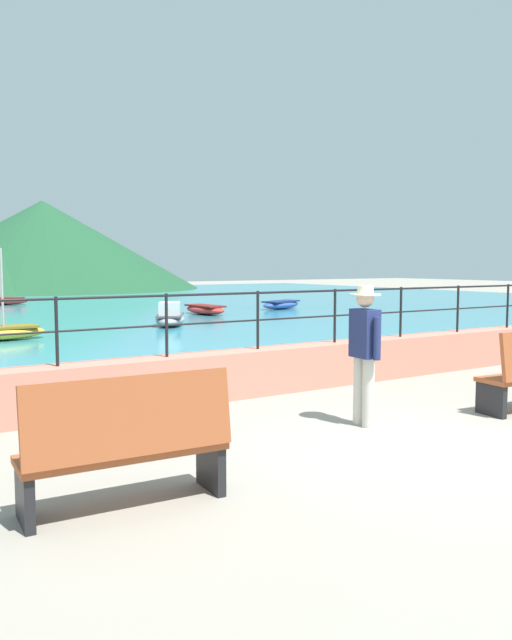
{
  "coord_description": "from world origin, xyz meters",
  "views": [
    {
      "loc": [
        -5.22,
        -4.94,
        2.02
      ],
      "look_at": [
        0.29,
        3.7,
        1.1
      ],
      "focal_mm": 35.34,
      "sensor_mm": 36.0,
      "label": 1
    }
  ],
  "objects_px": {
    "bench_main": "(127,443)",
    "boat_1": "(205,309)",
    "person_walking": "(364,348)",
    "boat_3": "(281,304)",
    "boat_5": "(3,301)",
    "boat_4": "(170,317)",
    "boat_0": "(0,332)"
  },
  "relations": [
    {
      "from": "boat_3",
      "to": "boat_4",
      "type": "distance_m",
      "value": 8.32
    },
    {
      "from": "bench_main",
      "to": "boat_5",
      "type": "height_order",
      "value": "boat_5"
    },
    {
      "from": "boat_4",
      "to": "boat_1",
      "type": "bearing_deg",
      "value": 47.89
    },
    {
      "from": "person_walking",
      "to": "bench_main",
      "type": "bearing_deg",
      "value": -163.96
    },
    {
      "from": "bench_main",
      "to": "person_walking",
      "type": "relative_size",
      "value": 0.99
    },
    {
      "from": "bench_main",
      "to": "boat_3",
      "type": "height_order",
      "value": "bench_main"
    },
    {
      "from": "person_walking",
      "to": "boat_1",
      "type": "bearing_deg",
      "value": 68.77
    },
    {
      "from": "person_walking",
      "to": "boat_3",
      "type": "xyz_separation_m",
      "value": [
        10.31,
        16.66,
        -0.72
      ]
    },
    {
      "from": "boat_1",
      "to": "boat_3",
      "type": "relative_size",
      "value": 0.96
    },
    {
      "from": "person_walking",
      "to": "boat_0",
      "type": "relative_size",
      "value": 0.74
    },
    {
      "from": "boat_1",
      "to": "boat_5",
      "type": "height_order",
      "value": "boat_5"
    },
    {
      "from": "boat_1",
      "to": "boat_5",
      "type": "distance_m",
      "value": 11.61
    },
    {
      "from": "boat_4",
      "to": "boat_5",
      "type": "xyz_separation_m",
      "value": [
        -2.48,
        13.58,
        -0.07
      ]
    },
    {
      "from": "boat_1",
      "to": "boat_0",
      "type": "bearing_deg",
      "value": -151.34
    },
    {
      "from": "person_walking",
      "to": "boat_5",
      "type": "height_order",
      "value": "boat_5"
    },
    {
      "from": "bench_main",
      "to": "person_walking",
      "type": "bearing_deg",
      "value": 16.04
    },
    {
      "from": "person_walking",
      "to": "boat_5",
      "type": "bearing_deg",
      "value": 88.59
    },
    {
      "from": "bench_main",
      "to": "boat_0",
      "type": "height_order",
      "value": "boat_0"
    },
    {
      "from": "person_walking",
      "to": "boat_3",
      "type": "relative_size",
      "value": 0.71
    },
    {
      "from": "boat_3",
      "to": "boat_0",
      "type": "bearing_deg",
      "value": -156.69
    },
    {
      "from": "bench_main",
      "to": "boat_3",
      "type": "distance_m",
      "value": 22.41
    },
    {
      "from": "bench_main",
      "to": "boat_5",
      "type": "xyz_separation_m",
      "value": [
        4.11,
        27.06,
        -0.3
      ]
    },
    {
      "from": "boat_3",
      "to": "boat_5",
      "type": "bearing_deg",
      "value": 135.83
    },
    {
      "from": "bench_main",
      "to": "boat_5",
      "type": "distance_m",
      "value": 27.37
    },
    {
      "from": "person_walking",
      "to": "boat_4",
      "type": "height_order",
      "value": "person_walking"
    },
    {
      "from": "bench_main",
      "to": "boat_3",
      "type": "bearing_deg",
      "value": 52.03
    },
    {
      "from": "person_walking",
      "to": "boat_4",
      "type": "relative_size",
      "value": 0.71
    },
    {
      "from": "boat_3",
      "to": "boat_1",
      "type": "bearing_deg",
      "value": -168.78
    },
    {
      "from": "boat_1",
      "to": "bench_main",
      "type": "bearing_deg",
      "value": -119.75
    },
    {
      "from": "boat_1",
      "to": "boat_5",
      "type": "relative_size",
      "value": 0.96
    },
    {
      "from": "boat_4",
      "to": "boat_5",
      "type": "distance_m",
      "value": 13.8
    },
    {
      "from": "bench_main",
      "to": "boat_1",
      "type": "distance_m",
      "value": 19.39
    }
  ]
}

